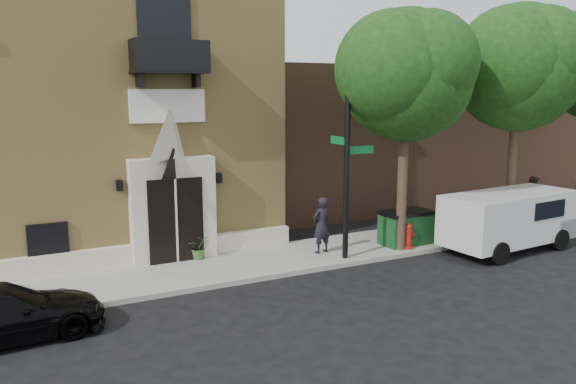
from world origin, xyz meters
name	(u,v)px	position (x,y,z in m)	size (l,w,h in m)	color
ground	(238,285)	(0.00, 0.00, 0.00)	(120.00, 120.00, 0.00)	black
sidewalk	(250,263)	(1.00, 1.50, 0.07)	(42.00, 3.00, 0.15)	gray
church	(78,111)	(-2.99, 7.95, 4.63)	(12.20, 11.01, 9.30)	tan
neighbour_building	(390,134)	(12.00, 9.00, 3.20)	(18.00, 8.00, 6.40)	brown
street_tree_left	(409,74)	(6.03, 0.35, 5.87)	(4.97, 4.38, 7.77)	#38281C
street_tree_mid	(522,67)	(11.03, 0.35, 6.20)	(5.21, 4.64, 8.25)	#38281C
black_sedan	(0,314)	(-5.89, -0.97, 0.63)	(1.75, 4.32, 1.25)	black
cargo_van	(512,218)	(9.64, -0.90, 1.11)	(5.02, 2.36, 1.99)	silver
street_sign	(347,154)	(3.85, 0.47, 3.46)	(1.05, 1.05, 6.58)	black
fire_hydrant	(408,236)	(6.29, 0.42, 0.58)	(0.50, 0.40, 0.87)	maroon
dumpster	(406,227)	(6.60, 0.91, 0.74)	(1.79, 1.04, 1.16)	#103B1C
planter	(199,247)	(-0.31, 2.46, 0.53)	(0.68, 0.59, 0.75)	#406831
pedestrian_near	(322,225)	(3.46, 1.30, 1.07)	(0.67, 0.44, 1.84)	black
pedestrian_far	(532,197)	(13.69, 1.64, 1.04)	(0.86, 0.67, 1.78)	#342923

